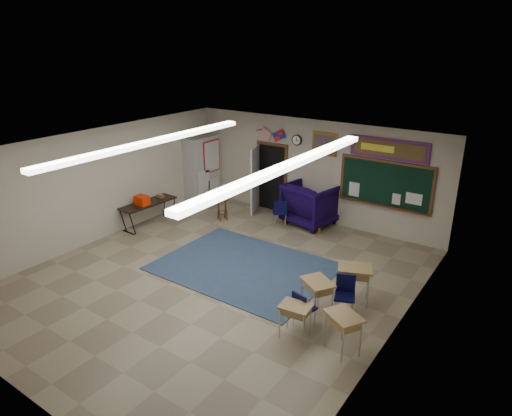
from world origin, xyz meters
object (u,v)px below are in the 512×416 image
Objects in this scene: wooden_stool at (222,209)px; folding_table at (149,213)px; student_desk_front_right at (354,283)px; wingback_armchair at (311,203)px; student_desk_front_left at (317,296)px.

folding_table is at bearing -133.90° from wooden_stool.
student_desk_front_right is 5.48m from wooden_stool.
wooden_stool is (1.49, 1.55, -0.04)m from folding_table.
student_desk_front_right is at bearing 140.94° from wingback_armchair.
wingback_armchair is 2.66m from wooden_stool.
wingback_armchair is 1.74× the size of student_desk_front_left.
student_desk_front_left is 6.32m from folding_table.
student_desk_front_right is (0.40, 0.85, 0.03)m from student_desk_front_left.
student_desk_front_left is at bearing -8.79° from folding_table.
student_desk_front_left is 0.95× the size of student_desk_front_right.
wooden_stool is at bearing 49.39° from folding_table.
wooden_stool is at bearing 39.49° from wingback_armchair.
student_desk_front_right is at bearing -21.70° from wooden_stool.
wingback_armchair reaches higher than student_desk_front_left.
wingback_armchair is at bearing 152.39° from student_desk_front_left.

